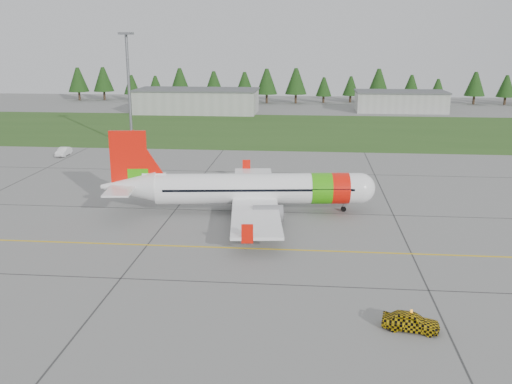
# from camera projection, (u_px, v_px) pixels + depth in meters

# --- Properties ---
(ground) EXTENTS (320.00, 320.00, 0.00)m
(ground) POSITION_uv_depth(u_px,v_px,m) (302.00, 286.00, 45.87)
(ground) COLOR gray
(ground) RESTS_ON ground
(aircraft) EXTENTS (31.17, 28.90, 9.45)m
(aircraft) POSITION_uv_depth(u_px,v_px,m) (252.00, 189.00, 64.80)
(aircraft) COLOR white
(aircraft) RESTS_ON ground
(follow_me_car) EXTENTS (1.59, 1.78, 3.85)m
(follow_me_car) POSITION_uv_depth(u_px,v_px,m) (412.00, 304.00, 38.38)
(follow_me_car) COLOR yellow
(follow_me_car) RESTS_ON ground
(service_van) EXTENTS (1.56, 1.48, 4.31)m
(service_van) POSITION_uv_depth(u_px,v_px,m) (63.00, 143.00, 96.69)
(service_van) COLOR white
(service_van) RESTS_ON ground
(grass_strip) EXTENTS (320.00, 50.00, 0.03)m
(grass_strip) POSITION_uv_depth(u_px,v_px,m) (308.00, 130.00, 124.72)
(grass_strip) COLOR #30561E
(grass_strip) RESTS_ON ground
(taxi_guideline) EXTENTS (120.00, 0.25, 0.02)m
(taxi_guideline) POSITION_uv_depth(u_px,v_px,m) (303.00, 250.00, 53.56)
(taxi_guideline) COLOR gold
(taxi_guideline) RESTS_ON ground
(hangar_west) EXTENTS (32.00, 14.00, 6.00)m
(hangar_west) POSITION_uv_depth(u_px,v_px,m) (197.00, 102.00, 153.59)
(hangar_west) COLOR #A8A8A3
(hangar_west) RESTS_ON ground
(hangar_east) EXTENTS (24.00, 12.00, 5.20)m
(hangar_east) POSITION_uv_depth(u_px,v_px,m) (400.00, 102.00, 156.40)
(hangar_east) COLOR #A8A8A3
(hangar_east) RESTS_ON ground
(floodlight_mast) EXTENTS (0.50, 0.50, 20.00)m
(floodlight_mast) POSITION_uv_depth(u_px,v_px,m) (129.00, 92.00, 101.96)
(floodlight_mast) COLOR slate
(floodlight_mast) RESTS_ON ground
(treeline) EXTENTS (160.00, 8.00, 10.00)m
(treeline) POSITION_uv_depth(u_px,v_px,m) (309.00, 87.00, 177.28)
(treeline) COLOR #1C3F14
(treeline) RESTS_ON ground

